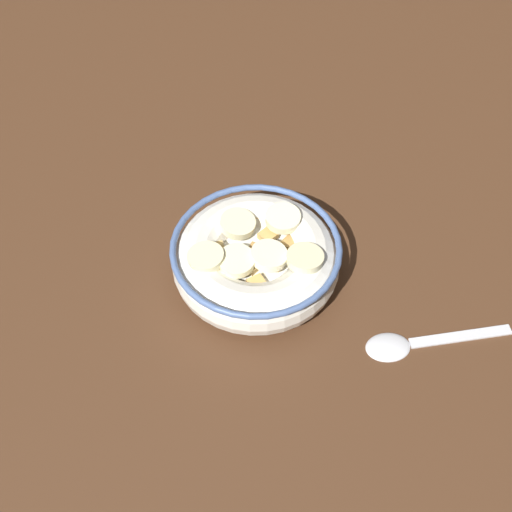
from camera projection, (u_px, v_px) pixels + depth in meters
The scene contains 3 objects.
ground_plane at pixel (256, 282), 62.86cm from camera, with size 129.13×129.13×2.00cm, color #472B19.
cereal_bowl at pixel (256, 259), 60.06cm from camera, with size 15.49×15.49×5.33cm.
spoon at pixel (408, 343), 57.12cm from camera, with size 4.08×13.36×0.80cm.
Camera 1 is at (-35.33, 11.84, 49.69)cm, focal length 46.18 mm.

